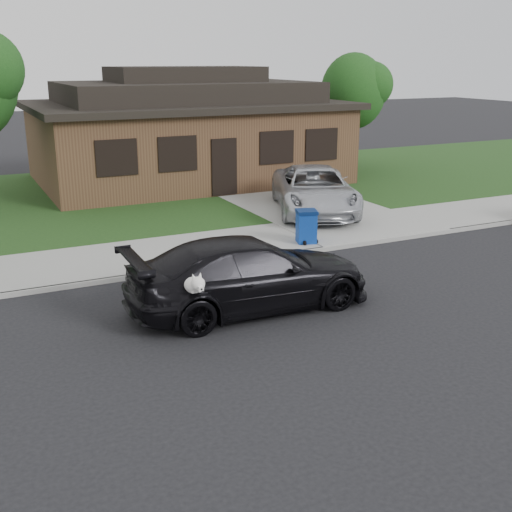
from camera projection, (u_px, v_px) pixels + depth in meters
name	position (u px, v px, depth m)	size (l,w,h in m)	color
ground	(256.00, 319.00, 13.07)	(120.00, 120.00, 0.00)	black
sidewalk	(176.00, 252.00, 17.35)	(60.00, 3.00, 0.12)	gray
curb	(195.00, 268.00, 16.06)	(60.00, 0.12, 0.12)	gray
lawn	(106.00, 197.00, 24.24)	(60.00, 13.00, 0.13)	#193814
driveway	(284.00, 198.00, 24.15)	(4.50, 13.00, 0.14)	gray
sedan	(249.00, 274.00, 13.41)	(5.26, 2.48, 1.52)	black
minivan	(315.00, 190.00, 21.42)	(2.47, 5.36, 1.49)	silver
recycling_bin	(306.00, 226.00, 17.95)	(0.70, 0.70, 0.93)	navy
house	(186.00, 132.00, 27.01)	(12.60, 8.60, 4.65)	#422B1C
tree_1	(357.00, 90.00, 29.42)	(3.15, 3.00, 5.25)	#332114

